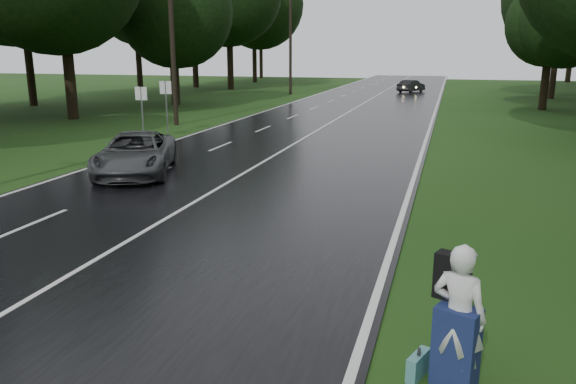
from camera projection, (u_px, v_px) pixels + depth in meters
name	position (u px, v px, depth m)	size (l,w,h in m)	color
ground	(88.00, 266.00, 11.28)	(160.00, 160.00, 0.00)	#1E4013
road	(316.00, 131.00, 29.89)	(12.00, 140.00, 0.04)	black
lane_center	(316.00, 131.00, 29.88)	(0.12, 140.00, 0.01)	silver
grey_car	(135.00, 154.00, 19.41)	(2.36, 5.11, 1.42)	#434547
far_car	(411.00, 86.00, 57.41)	(1.32, 3.78, 1.24)	black
hitchhiker	(458.00, 321.00, 7.10)	(0.83, 0.80, 1.93)	silver
suitcase	(418.00, 365.00, 7.42)	(0.14, 0.48, 0.34)	teal
utility_pole_mid	(176.00, 125.00, 32.60)	(1.80, 0.28, 9.55)	black
utility_pole_far	(290.00, 94.00, 55.23)	(1.80, 0.28, 10.60)	black
road_sign_a	(144.00, 141.00, 26.77)	(0.62, 0.10, 2.58)	white
road_sign_b	(168.00, 134.00, 29.00)	(0.65, 0.10, 2.72)	white
tree_left_d	(74.00, 119.00, 35.51)	(10.11, 10.11, 15.79)	black
tree_left_e	(176.00, 104.00, 44.89)	(7.53, 7.53, 11.77)	black
tree_left_f	(231.00, 89.00, 62.57)	(11.61, 11.61, 18.14)	black
tree_right_e	(542.00, 110.00, 40.91)	(7.23, 7.23, 11.30)	black
tree_right_f	(551.00, 99.00, 50.17)	(9.37, 9.37, 14.64)	black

